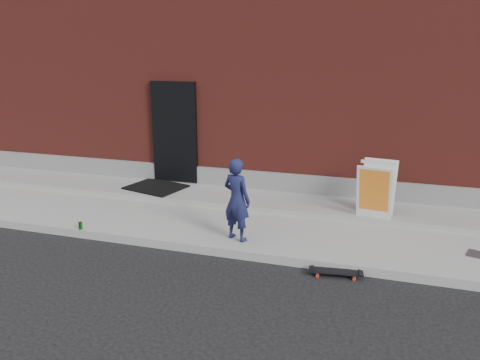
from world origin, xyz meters
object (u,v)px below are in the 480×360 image
(skateboard, at_px, (336,272))
(pizza_sign, at_px, (376,189))
(soda_can, at_px, (81,226))
(child, at_px, (237,200))

(skateboard, bearing_deg, pizza_sign, 77.19)
(pizza_sign, relative_size, soda_can, 7.79)
(child, height_order, skateboard, child)
(child, height_order, pizza_sign, child)
(child, xyz_separation_m, skateboard, (1.70, -0.56, -0.78))
(child, distance_m, skateboard, 1.95)
(skateboard, xyz_separation_m, pizza_sign, (0.48, 2.10, 0.70))
(child, bearing_deg, skateboard, -177.22)
(soda_can, bearing_deg, child, 8.00)
(child, relative_size, pizza_sign, 1.35)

